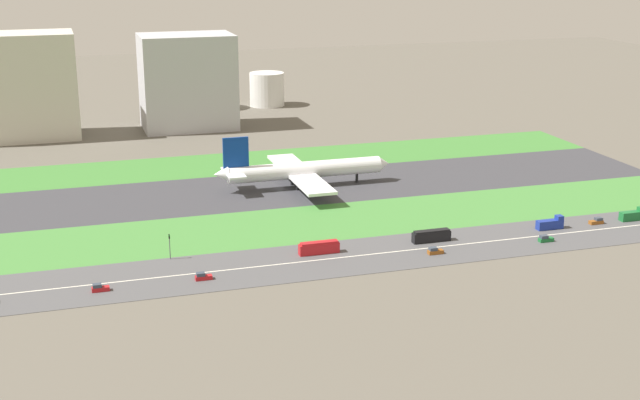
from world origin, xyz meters
name	(u,v)px	position (x,y,z in m)	size (l,w,h in m)	color
ground_plane	(279,189)	(0.00, 0.00, 0.00)	(800.00, 800.00, 0.00)	#5B564C
runway	(279,189)	(0.00, 0.00, 0.05)	(280.00, 46.00, 0.10)	#38383D
grass_median_north	(253,162)	(0.00, 41.00, 0.05)	(280.00, 36.00, 0.10)	#3D7A33
grass_median_south	(313,223)	(0.00, -41.00, 0.05)	(280.00, 36.00, 0.10)	#427F38
highway	(345,257)	(0.00, -73.00, 0.05)	(280.00, 28.00, 0.10)	#4C4C4F
highway_centerline	(345,257)	(0.00, -73.00, 0.11)	(266.00, 0.50, 0.01)	silver
airliner	(301,170)	(7.96, 0.00, 6.23)	(65.00, 56.00, 19.70)	white
car_0	(100,288)	(-67.26, -78.00, 0.92)	(4.40, 1.80, 2.00)	#B2191E
car_2	(545,239)	(60.30, -78.00, 0.92)	(4.40, 1.80, 2.00)	#19662D
truck_1	(633,215)	(97.66, -68.00, 1.67)	(8.40, 2.50, 4.00)	#19662D
car_3	(597,221)	(84.46, -68.00, 0.92)	(4.40, 1.80, 2.00)	brown
bus_1	(319,248)	(-6.20, -68.00, 1.82)	(11.60, 2.50, 3.50)	#B2191E
truck_2	(550,224)	(68.01, -68.00, 1.67)	(8.40, 2.50, 4.00)	navy
car_1	(435,251)	(24.91, -78.00, 0.92)	(4.40, 1.80, 2.00)	brown
bus_0	(431,236)	(28.32, -68.00, 1.82)	(11.60, 2.50, 3.50)	black
car_4	(203,277)	(-41.03, -78.00, 0.92)	(4.40, 1.80, 2.00)	#B2191E
traffic_light	(170,245)	(-46.99, -60.01, 4.29)	(0.36, 0.50, 7.20)	#4C4C51
terminal_building	(14,87)	(-90.00, 114.00, 23.20)	(53.48, 28.07, 46.39)	beige
hangar_building	(188,82)	(-13.65, 114.00, 21.77)	(42.39, 28.90, 43.54)	#B2B2B7
fuel_tank_west	(212,96)	(5.80, 159.00, 6.43)	(18.62, 18.62, 12.87)	silver
fuel_tank_centre	(267,89)	(35.02, 159.00, 8.76)	(18.22, 18.22, 17.53)	silver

